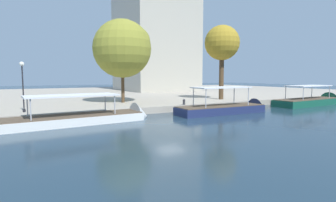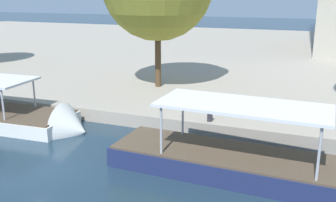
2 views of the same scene
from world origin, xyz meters
name	(u,v)px [view 2 (image 2 of 2)]	position (x,y,z in m)	size (l,w,h in m)	color
ground_plane	(36,168)	(0.00, 0.00, 0.00)	(220.00, 220.00, 0.00)	#1E3342
dock_promenade	(223,52)	(0.00, 33.61, 0.37)	(120.00, 55.00, 0.74)	#A39989
tour_boat_2	(265,172)	(9.18, 2.52, 0.30)	(12.03, 3.34, 4.18)	navy
mooring_bollard_0	(210,114)	(5.78, 6.59, 1.11)	(0.31, 0.31, 0.69)	#2D2D33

